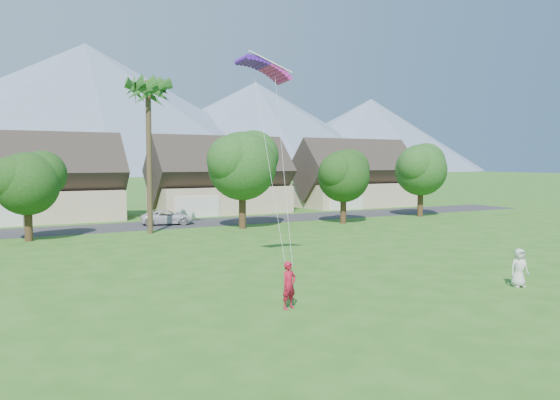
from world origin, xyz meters
TOP-DOWN VIEW (x-y plane):
  - ground at (0.00, 0.00)m, footprint 500.00×500.00m
  - street at (0.00, 34.00)m, footprint 90.00×7.00m
  - kite_flyer at (-3.24, 3.25)m, footprint 0.79×0.63m
  - watcher at (8.02, 1.45)m, footprint 1.01×0.80m
  - parked_car at (1.08, 34.00)m, footprint 5.14×3.17m
  - mountain_ridge at (10.40, 260.00)m, footprint 540.00×240.00m
  - houses_row at (0.49, 42.99)m, footprint 72.75×8.19m
  - tree_row at (-1.14, 27.92)m, footprint 62.27×6.67m
  - fan_palm at (-2.00, 28.50)m, footprint 3.00×3.00m
  - parafoil_kite at (-1.04, 9.74)m, footprint 3.06×1.23m

SIDE VIEW (x-z plane):
  - ground at x=0.00m, z-range 0.00..0.00m
  - street at x=0.00m, z-range 0.00..0.01m
  - parked_car at x=1.08m, z-range 0.00..1.33m
  - watcher at x=8.02m, z-range 0.00..1.80m
  - kite_flyer at x=-3.24m, z-range 0.00..1.89m
  - houses_row at x=0.49m, z-range -0.99..7.87m
  - tree_row at x=-1.14m, z-range 0.66..9.11m
  - parafoil_kite at x=-1.04m, z-range 10.43..10.93m
  - fan_palm at x=-2.00m, z-range 4.90..18.70m
  - mountain_ridge at x=10.40m, z-range -5.93..64.07m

